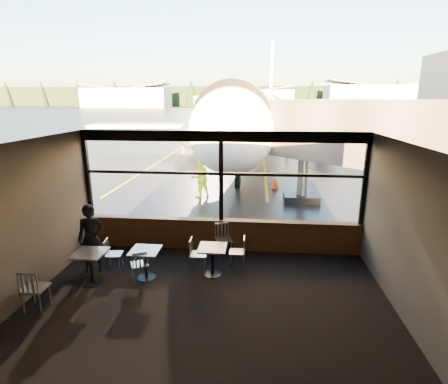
# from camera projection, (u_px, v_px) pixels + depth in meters

# --- Properties ---
(ground_plane) EXTENTS (520.00, 520.00, 0.00)m
(ground_plane) POSITION_uv_depth(u_px,v_px,m) (256.00, 112.00, 125.87)
(ground_plane) COLOR black
(ground_plane) RESTS_ON ground
(carpet_floor) EXTENTS (8.00, 6.00, 0.01)m
(carpet_floor) POSITION_uv_depth(u_px,v_px,m) (207.00, 306.00, 7.55)
(carpet_floor) COLOR black
(carpet_floor) RESTS_ON ground
(ceiling) EXTENTS (8.00, 6.00, 0.04)m
(ceiling) POSITION_uv_depth(u_px,v_px,m) (205.00, 144.00, 6.66)
(ceiling) COLOR #38332D
(ceiling) RESTS_ON ground
(wall_left) EXTENTS (0.04, 6.00, 3.50)m
(wall_left) POSITION_uv_depth(u_px,v_px,m) (21.00, 224.00, 7.48)
(wall_left) COLOR #4E463E
(wall_left) RESTS_ON ground
(wall_right) EXTENTS (0.04, 6.00, 3.50)m
(wall_right) POSITION_uv_depth(u_px,v_px,m) (411.00, 238.00, 6.74)
(wall_right) COLOR #4E463E
(wall_right) RESTS_ON ground
(wall_back) EXTENTS (8.00, 0.04, 3.50)m
(wall_back) POSITION_uv_depth(u_px,v_px,m) (170.00, 320.00, 4.22)
(wall_back) COLOR #4E463E
(wall_back) RESTS_ON ground
(window_sill) EXTENTS (8.00, 0.28, 0.90)m
(window_sill) POSITION_uv_depth(u_px,v_px,m) (221.00, 235.00, 10.33)
(window_sill) COLOR #4A2B16
(window_sill) RESTS_ON ground
(window_header) EXTENTS (8.00, 0.18, 0.30)m
(window_header) POSITION_uv_depth(u_px,v_px,m) (221.00, 136.00, 9.58)
(window_header) COLOR black
(window_header) RESTS_ON ground
(mullion_left) EXTENTS (0.12, 0.12, 2.60)m
(mullion_left) POSITION_uv_depth(u_px,v_px,m) (88.00, 174.00, 10.24)
(mullion_left) COLOR black
(mullion_left) RESTS_ON ground
(mullion_centre) EXTENTS (0.12, 0.12, 2.60)m
(mullion_centre) POSITION_uv_depth(u_px,v_px,m) (221.00, 177.00, 9.88)
(mullion_centre) COLOR black
(mullion_centre) RESTS_ON ground
(mullion_right) EXTENTS (0.12, 0.12, 2.60)m
(mullion_right) POSITION_uv_depth(u_px,v_px,m) (365.00, 180.00, 9.51)
(mullion_right) COLOR black
(mullion_right) RESTS_ON ground
(window_transom) EXTENTS (8.00, 0.10, 0.08)m
(window_transom) POSITION_uv_depth(u_px,v_px,m) (221.00, 174.00, 9.85)
(window_transom) COLOR black
(window_transom) RESTS_ON ground
(airliner) EXTENTS (33.03, 38.43, 10.95)m
(airliner) POSITION_uv_depth(u_px,v_px,m) (261.00, 84.00, 27.68)
(airliner) COLOR white
(airliner) RESTS_ON ground_plane
(jet_bridge) EXTENTS (9.03, 11.03, 4.81)m
(jet_bridge) POSITION_uv_depth(u_px,v_px,m) (319.00, 146.00, 14.78)
(jet_bridge) COLOR #2C2C2E
(jet_bridge) RESTS_ON ground_plane
(cafe_table_near) EXTENTS (0.69, 0.69, 0.76)m
(cafe_table_near) POSITION_uv_depth(u_px,v_px,m) (212.00, 261.00, 8.81)
(cafe_table_near) COLOR #99958C
(cafe_table_near) RESTS_ON carpet_floor
(cafe_table_mid) EXTENTS (0.70, 0.70, 0.77)m
(cafe_table_mid) POSITION_uv_depth(u_px,v_px,m) (146.00, 264.00, 8.64)
(cafe_table_mid) COLOR #AAA39C
(cafe_table_mid) RESTS_ON carpet_floor
(cafe_table_left) EXTENTS (0.73, 0.73, 0.81)m
(cafe_table_left) POSITION_uv_depth(u_px,v_px,m) (91.00, 268.00, 8.41)
(cafe_table_left) COLOR #A49E97
(cafe_table_left) RESTS_ON carpet_floor
(chair_near_e) EXTENTS (0.47, 0.47, 0.85)m
(chair_near_e) POSITION_uv_depth(u_px,v_px,m) (237.00, 252.00, 9.21)
(chair_near_e) COLOR beige
(chair_near_e) RESTS_ON carpet_floor
(chair_near_w) EXTENTS (0.49, 0.49, 0.88)m
(chair_near_w) POSITION_uv_depth(u_px,v_px,m) (198.00, 255.00, 9.02)
(chair_near_w) COLOR #ABA79B
(chair_near_w) RESTS_ON carpet_floor
(chair_near_n) EXTENTS (0.64, 0.64, 0.92)m
(chair_near_n) POSITION_uv_depth(u_px,v_px,m) (223.00, 240.00, 9.93)
(chair_near_n) COLOR #AEA89D
(chair_near_n) RESTS_ON carpet_floor
(chair_mid_s) EXTENTS (0.60, 0.60, 0.82)m
(chair_mid_s) POSITION_uv_depth(u_px,v_px,m) (139.00, 265.00, 8.56)
(chair_mid_s) COLOR #B3AFA2
(chair_mid_s) RESTS_ON carpet_floor
(chair_mid_w) EXTENTS (0.52, 0.52, 0.85)m
(chair_mid_w) POSITION_uv_depth(u_px,v_px,m) (114.00, 255.00, 9.08)
(chair_mid_w) COLOR beige
(chair_mid_w) RESTS_ON carpet_floor
(chair_left_s) EXTENTS (0.53, 0.53, 0.95)m
(chair_left_s) POSITION_uv_depth(u_px,v_px,m) (35.00, 288.00, 7.35)
(chair_left_s) COLOR #BAB5A8
(chair_left_s) RESTS_ON carpet_floor
(passenger) EXTENTS (0.76, 0.63, 1.79)m
(passenger) POSITION_uv_depth(u_px,v_px,m) (91.00, 239.00, 8.90)
(passenger) COLOR black
(passenger) RESTS_ON carpet_floor
(ground_crew) EXTENTS (1.12, 1.08, 1.82)m
(ground_crew) POSITION_uv_depth(u_px,v_px,m) (200.00, 177.00, 15.79)
(ground_crew) COLOR #BFF219
(ground_crew) RESTS_ON ground_plane
(cone_nose) EXTENTS (0.40, 0.40, 0.55)m
(cone_nose) POSITION_uv_depth(u_px,v_px,m) (275.00, 183.00, 17.49)
(cone_nose) COLOR #E65007
(cone_nose) RESTS_ON ground_plane
(cone_wing) EXTENTS (0.37, 0.37, 0.51)m
(cone_wing) POSITION_uv_depth(u_px,v_px,m) (183.00, 150.00, 28.97)
(cone_wing) COLOR #F05307
(cone_wing) RESTS_ON ground_plane
(hangar_left) EXTENTS (45.00, 18.00, 11.00)m
(hangar_left) POSITION_uv_depth(u_px,v_px,m) (127.00, 97.00, 188.67)
(hangar_left) COLOR silver
(hangar_left) RESTS_ON ground_plane
(hangar_mid) EXTENTS (38.00, 15.00, 10.00)m
(hangar_mid) POSITION_uv_depth(u_px,v_px,m) (257.00, 98.00, 187.11)
(hangar_mid) COLOR silver
(hangar_mid) RESTS_ON ground_plane
(hangar_right) EXTENTS (50.00, 20.00, 12.00)m
(hangar_right) POSITION_uv_depth(u_px,v_px,m) (377.00, 96.00, 174.54)
(hangar_right) COLOR silver
(hangar_right) RESTS_ON ground_plane
(fuel_tank_a) EXTENTS (8.00, 8.00, 6.00)m
(fuel_tank_a) POSITION_uv_depth(u_px,v_px,m) (201.00, 102.00, 187.52)
(fuel_tank_a) COLOR silver
(fuel_tank_a) RESTS_ON ground_plane
(fuel_tank_b) EXTENTS (8.00, 8.00, 6.00)m
(fuel_tank_b) POSITION_uv_depth(u_px,v_px,m) (219.00, 102.00, 186.59)
(fuel_tank_b) COLOR silver
(fuel_tank_b) RESTS_ON ground_plane
(fuel_tank_c) EXTENTS (8.00, 8.00, 6.00)m
(fuel_tank_c) POSITION_uv_depth(u_px,v_px,m) (238.00, 102.00, 185.66)
(fuel_tank_c) COLOR silver
(fuel_tank_c) RESTS_ON ground_plane
(treeline) EXTENTS (360.00, 3.00, 12.00)m
(treeline) POSITION_uv_depth(u_px,v_px,m) (257.00, 96.00, 210.90)
(treeline) COLOR black
(treeline) RESTS_ON ground_plane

